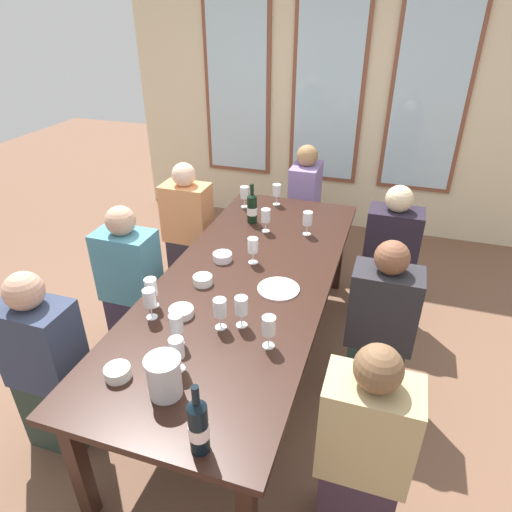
# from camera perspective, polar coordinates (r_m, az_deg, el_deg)

# --- Properties ---
(ground_plane) EXTENTS (12.00, 12.00, 0.00)m
(ground_plane) POSITION_cam_1_polar(r_m,az_deg,el_deg) (3.20, -1.02, -13.93)
(ground_plane) COLOR brown
(back_wall_with_windows) EXTENTS (4.21, 0.10, 2.90)m
(back_wall_with_windows) POSITION_cam_1_polar(r_m,az_deg,el_deg) (4.81, 9.20, 20.34)
(back_wall_with_windows) COLOR beige
(back_wall_with_windows) RESTS_ON ground
(dining_table) EXTENTS (1.01, 2.57, 0.74)m
(dining_table) POSITION_cam_1_polar(r_m,az_deg,el_deg) (2.77, -1.14, -3.77)
(dining_table) COLOR black
(dining_table) RESTS_ON ground
(white_plate_0) EXTENTS (0.25, 0.25, 0.01)m
(white_plate_0) POSITION_cam_1_polar(r_m,az_deg,el_deg) (2.62, 2.87, -4.18)
(white_plate_0) COLOR white
(white_plate_0) RESTS_ON dining_table
(metal_pitcher) EXTENTS (0.16, 0.16, 0.19)m
(metal_pitcher) POSITION_cam_1_polar(r_m,az_deg,el_deg) (1.98, -11.58, -14.75)
(metal_pitcher) COLOR silver
(metal_pitcher) RESTS_ON dining_table
(wine_bottle_0) EXTENTS (0.08, 0.08, 0.32)m
(wine_bottle_0) POSITION_cam_1_polar(r_m,az_deg,el_deg) (1.75, -7.33, -20.65)
(wine_bottle_0) COLOR black
(wine_bottle_0) RESTS_ON dining_table
(wine_bottle_1) EXTENTS (0.08, 0.08, 0.31)m
(wine_bottle_1) POSITION_cam_1_polar(r_m,az_deg,el_deg) (3.37, -0.50, 6.12)
(wine_bottle_1) COLOR black
(wine_bottle_1) RESTS_ON dining_table
(tasting_bowl_0) EXTENTS (0.12, 0.12, 0.05)m
(tasting_bowl_0) POSITION_cam_1_polar(r_m,az_deg,el_deg) (2.15, -17.16, -13.94)
(tasting_bowl_0) COLOR white
(tasting_bowl_0) RESTS_ON dining_table
(tasting_bowl_1) EXTENTS (0.12, 0.12, 0.05)m
(tasting_bowl_1) POSITION_cam_1_polar(r_m,az_deg,el_deg) (2.90, -4.29, -0.11)
(tasting_bowl_1) COLOR white
(tasting_bowl_1) RESTS_ON dining_table
(tasting_bowl_2) EXTENTS (0.13, 0.13, 0.04)m
(tasting_bowl_2) POSITION_cam_1_polar(r_m,az_deg,el_deg) (2.44, -9.47, -7.01)
(tasting_bowl_2) COLOR white
(tasting_bowl_2) RESTS_ON dining_table
(tasting_bowl_3) EXTENTS (0.12, 0.12, 0.05)m
(tasting_bowl_3) POSITION_cam_1_polar(r_m,az_deg,el_deg) (2.68, -6.78, -3.05)
(tasting_bowl_3) COLOR white
(tasting_bowl_3) RESTS_ON dining_table
(wine_glass_0) EXTENTS (0.07, 0.07, 0.17)m
(wine_glass_0) POSITION_cam_1_polar(r_m,az_deg,el_deg) (2.28, -1.88, -6.40)
(wine_glass_0) COLOR white
(wine_glass_0) RESTS_ON dining_table
(wine_glass_1) EXTENTS (0.07, 0.07, 0.17)m
(wine_glass_1) POSITION_cam_1_polar(r_m,az_deg,el_deg) (2.16, 1.64, -8.92)
(wine_glass_1) COLOR white
(wine_glass_1) RESTS_ON dining_table
(wine_glass_2) EXTENTS (0.07, 0.07, 0.17)m
(wine_glass_2) POSITION_cam_1_polar(r_m,az_deg,el_deg) (2.20, -10.11, -8.51)
(wine_glass_2) COLOR white
(wine_glass_2) RESTS_ON dining_table
(wine_glass_3) EXTENTS (0.07, 0.07, 0.17)m
(wine_glass_3) POSITION_cam_1_polar(r_m,az_deg,el_deg) (2.27, -4.61, -6.64)
(wine_glass_3) COLOR white
(wine_glass_3) RESTS_ON dining_table
(wine_glass_4) EXTENTS (0.07, 0.07, 0.17)m
(wine_glass_4) POSITION_cam_1_polar(r_m,az_deg,el_deg) (2.83, -0.40, 1.21)
(wine_glass_4) COLOR white
(wine_glass_4) RESTS_ON dining_table
(wine_glass_5) EXTENTS (0.07, 0.07, 0.17)m
(wine_glass_5) POSITION_cam_1_polar(r_m,az_deg,el_deg) (3.69, 2.65, 8.23)
(wine_glass_5) COLOR white
(wine_glass_5) RESTS_ON dining_table
(wine_glass_6) EXTENTS (0.07, 0.07, 0.17)m
(wine_glass_6) POSITION_cam_1_polar(r_m,az_deg,el_deg) (3.23, 1.25, 5.09)
(wine_glass_6) COLOR white
(wine_glass_6) RESTS_ON dining_table
(wine_glass_7) EXTENTS (0.07, 0.07, 0.17)m
(wine_glass_7) POSITION_cam_1_polar(r_m,az_deg,el_deg) (2.40, -13.36, -5.37)
(wine_glass_7) COLOR white
(wine_glass_7) RESTS_ON dining_table
(wine_glass_8) EXTENTS (0.07, 0.07, 0.17)m
(wine_glass_8) POSITION_cam_1_polar(r_m,az_deg,el_deg) (2.07, -10.04, -11.60)
(wine_glass_8) COLOR white
(wine_glass_8) RESTS_ON dining_table
(wine_glass_9) EXTENTS (0.07, 0.07, 0.17)m
(wine_glass_9) POSITION_cam_1_polar(r_m,az_deg,el_deg) (2.49, -13.18, -4.00)
(wine_glass_9) COLOR white
(wine_glass_9) RESTS_ON dining_table
(wine_glass_10) EXTENTS (0.07, 0.07, 0.17)m
(wine_glass_10) POSITION_cam_1_polar(r_m,az_deg,el_deg) (3.21, 6.57, 4.62)
(wine_glass_10) COLOR white
(wine_glass_10) RESTS_ON dining_table
(wine_glass_11) EXTENTS (0.07, 0.07, 0.17)m
(wine_glass_11) POSITION_cam_1_polar(r_m,az_deg,el_deg) (3.64, -1.47, 8.02)
(wine_glass_11) COLOR white
(wine_glass_11) RESTS_ON dining_table
(seated_person_0) EXTENTS (0.38, 0.24, 1.11)m
(seated_person_0) POSITION_cam_1_polar(r_m,az_deg,el_deg) (2.66, -24.96, -12.79)
(seated_person_0) COLOR #2A382F
(seated_person_0) RESTS_ON ground
(seated_person_1) EXTENTS (0.38, 0.24, 1.11)m
(seated_person_1) POSITION_cam_1_polar(r_m,az_deg,el_deg) (2.14, 13.42, -23.23)
(seated_person_1) COLOR #392735
(seated_person_1) RESTS_ON ground
(seated_person_2) EXTENTS (0.38, 0.24, 1.11)m
(seated_person_2) POSITION_cam_1_polar(r_m,az_deg,el_deg) (3.15, -15.57, -3.73)
(seated_person_2) COLOR #31283E
(seated_person_2) RESTS_ON ground
(seated_person_3) EXTENTS (0.38, 0.24, 1.11)m
(seated_person_3) POSITION_cam_1_polar(r_m,az_deg,el_deg) (2.76, 15.42, -9.03)
(seated_person_3) COLOR #253931
(seated_person_3) RESTS_ON ground
(seated_person_4) EXTENTS (0.38, 0.24, 1.11)m
(seated_person_4) POSITION_cam_1_polar(r_m,az_deg,el_deg) (3.81, -8.59, 3.23)
(seated_person_4) COLOR #2F2830
(seated_person_4) RESTS_ON ground
(seated_person_5) EXTENTS (0.38, 0.24, 1.11)m
(seated_person_5) POSITION_cam_1_polar(r_m,az_deg,el_deg) (3.48, 16.53, -0.49)
(seated_person_5) COLOR #343636
(seated_person_5) RESTS_ON ground
(seated_person_6) EXTENTS (0.24, 0.38, 1.11)m
(seated_person_6) POSITION_cam_1_polar(r_m,az_deg,el_deg) (4.24, 6.15, 6.22)
(seated_person_6) COLOR #30393C
(seated_person_6) RESTS_ON ground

